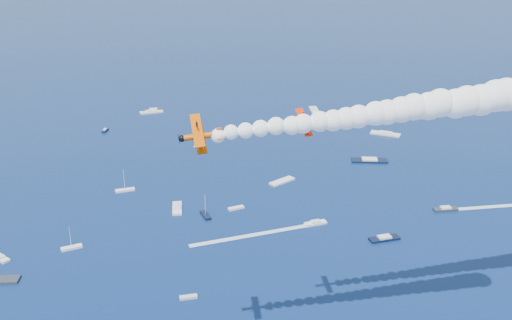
# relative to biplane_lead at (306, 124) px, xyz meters

# --- Properties ---
(biplane_lead) EXTENTS (9.23, 10.36, 6.90)m
(biplane_lead) POSITION_rel_biplane_lead_xyz_m (0.00, 0.00, 0.00)
(biplane_lead) COLOR red
(biplane_trail) EXTENTS (10.90, 12.28, 8.69)m
(biplane_trail) POSITION_rel_biplane_lead_xyz_m (-16.32, -15.08, 1.52)
(biplane_trail) COLOR #DF5404
(smoke_trail_lead) EXTENTS (65.73, 50.39, 11.32)m
(smoke_trail_lead) POSITION_rel_biplane_lead_xyz_m (28.97, 12.61, 2.42)
(smoke_trail_lead) COLOR white
(smoke_trail_trail) EXTENTS (65.67, 48.90, 11.32)m
(smoke_trail_trail) POSITION_rel_biplane_lead_xyz_m (12.87, -2.99, 3.94)
(smoke_trail_trail) COLOR white
(spectator_boats) EXTENTS (218.61, 183.42, 0.70)m
(spectator_boats) POSITION_rel_biplane_lead_xyz_m (-13.57, 94.67, -53.93)
(spectator_boats) COLOR white
(spectator_boats) RESTS_ON ground
(boat_wakes) EXTENTS (203.48, 100.19, 0.04)m
(boat_wakes) POSITION_rel_biplane_lead_xyz_m (-24.15, 47.77, -54.25)
(boat_wakes) COLOR white
(boat_wakes) RESTS_ON ground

